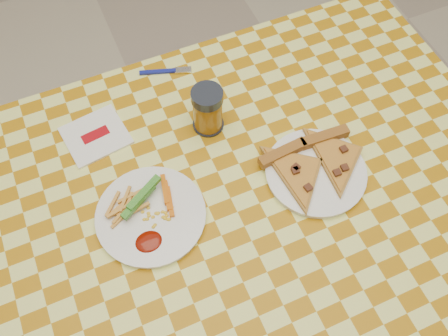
% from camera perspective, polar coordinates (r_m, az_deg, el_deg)
% --- Properties ---
extents(ground, '(8.00, 8.00, 0.00)m').
position_cam_1_polar(ground, '(1.76, 0.47, -14.66)').
color(ground, beige).
rests_on(ground, ground).
extents(table, '(1.28, 0.88, 0.76)m').
position_cam_1_polar(table, '(1.12, 0.71, -5.16)').
color(table, white).
rests_on(table, ground).
extents(plate_left, '(0.23, 0.23, 0.01)m').
position_cam_1_polar(plate_left, '(1.04, -8.34, -5.46)').
color(plate_left, white).
rests_on(plate_left, table).
extents(plate_right, '(0.26, 0.26, 0.01)m').
position_cam_1_polar(plate_right, '(1.09, 10.42, -0.53)').
color(plate_right, white).
rests_on(plate_right, table).
extents(fries_veggies, '(0.16, 0.15, 0.04)m').
position_cam_1_polar(fries_veggies, '(1.03, -9.16, -4.57)').
color(fries_veggies, gold).
rests_on(fries_veggies, plate_left).
extents(pizza_slices, '(0.25, 0.23, 0.02)m').
position_cam_1_polar(pizza_slices, '(1.09, 10.27, 0.60)').
color(pizza_slices, '#B29136').
rests_on(pizza_slices, plate_right).
extents(drink_glass, '(0.07, 0.07, 0.12)m').
position_cam_1_polar(drink_glass, '(1.11, -1.88, 6.66)').
color(drink_glass, black).
rests_on(drink_glass, table).
extents(napkin, '(0.15, 0.14, 0.01)m').
position_cam_1_polar(napkin, '(1.17, -14.46, 3.61)').
color(napkin, white).
rests_on(napkin, table).
extents(fork, '(0.13, 0.05, 0.01)m').
position_cam_1_polar(fork, '(1.26, -6.63, 10.94)').
color(fork, navy).
rests_on(fork, table).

